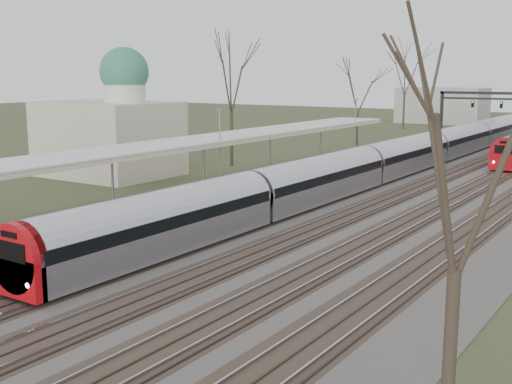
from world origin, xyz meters
The scene contains 7 objects.
track_bed centered at (0.26, 55.00, 0.06)m, with size 24.00×160.00×0.22m.
platform centered at (-9.05, 37.50, 0.50)m, with size 3.50×69.00×1.00m, color #9E9B93.
canopy centered at (-9.05, 32.99, 3.93)m, with size 4.10×50.00×3.11m.
dome_building centered at (-21.71, 38.00, 3.72)m, with size 10.00×8.00×10.30m.
tree_west_far centered at (-17.00, 48.00, 8.02)m, with size 5.50×5.50×11.33m.
tree_east_near centered at (13.00, 15.00, 6.55)m, with size 4.50×4.50×9.27m.
train_near centered at (-2.50, 59.77, 1.48)m, with size 2.62×90.21×3.05m.
Camera 1 is at (16.85, 1.60, 8.17)m, focal length 45.00 mm.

